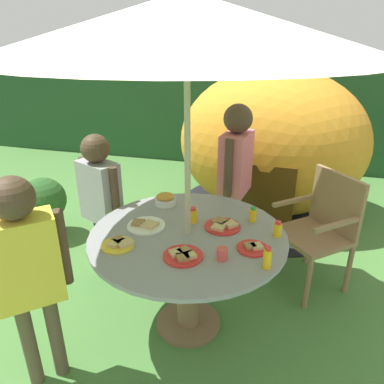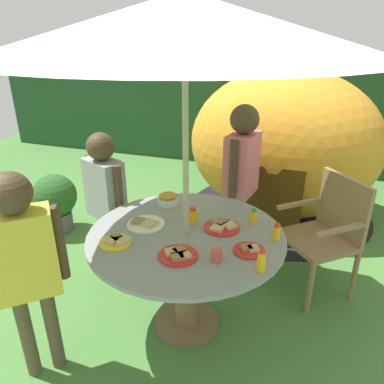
# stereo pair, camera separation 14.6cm
# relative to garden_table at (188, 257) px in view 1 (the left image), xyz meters

# --- Properties ---
(ground_plane) EXTENTS (10.00, 10.00, 0.02)m
(ground_plane) POSITION_rel_garden_table_xyz_m (0.00, 0.00, -0.57)
(ground_plane) COLOR #477A38
(hedge_backdrop) EXTENTS (9.00, 0.70, 1.62)m
(hedge_backdrop) POSITION_rel_garden_table_xyz_m (0.00, 3.80, 0.24)
(hedge_backdrop) COLOR #234C28
(hedge_backdrop) RESTS_ON ground_plane
(garden_table) EXTENTS (1.26, 1.26, 0.75)m
(garden_table) POSITION_rel_garden_table_xyz_m (0.00, 0.00, 0.00)
(garden_table) COLOR brown
(garden_table) RESTS_ON ground_plane
(patio_umbrella) EXTENTS (2.10, 2.10, 2.11)m
(patio_umbrella) POSITION_rel_garden_table_xyz_m (0.00, 0.00, 1.39)
(patio_umbrella) COLOR #B7AD8C
(patio_umbrella) RESTS_ON ground_plane
(wooden_chair) EXTENTS (0.66, 0.67, 0.94)m
(wooden_chair) POSITION_rel_garden_table_xyz_m (0.89, 0.75, -0.03)
(wooden_chair) COLOR #93704C
(wooden_chair) RESTS_ON ground_plane
(dome_tent) EXTENTS (2.11, 2.11, 1.61)m
(dome_tent) POSITION_rel_garden_table_xyz_m (0.41, 2.03, 0.23)
(dome_tent) COLOR orange
(dome_tent) RESTS_ON ground_plane
(potted_plant) EXTENTS (0.44, 0.44, 0.62)m
(potted_plant) POSITION_rel_garden_table_xyz_m (-1.72, 0.86, -0.22)
(potted_plant) COLOR #595960
(potted_plant) RESTS_ON ground_plane
(child_in_pink_shirt) EXTENTS (0.26, 0.47, 1.40)m
(child_in_pink_shirt) POSITION_rel_garden_table_xyz_m (0.16, 0.97, 0.33)
(child_in_pink_shirt) COLOR #3F3F47
(child_in_pink_shirt) RESTS_ON ground_plane
(child_in_grey_shirt) EXTENTS (0.39, 0.30, 1.25)m
(child_in_grey_shirt) POSITION_rel_garden_table_xyz_m (-0.80, 0.37, 0.23)
(child_in_grey_shirt) COLOR navy
(child_in_grey_shirt) RESTS_ON ground_plane
(child_in_yellow_shirt) EXTENTS (0.38, 0.36, 1.30)m
(child_in_yellow_shirt) POSITION_rel_garden_table_xyz_m (-0.71, -0.63, 0.27)
(child_in_yellow_shirt) COLOR brown
(child_in_yellow_shirt) RESTS_ON ground_plane
(snack_bowl) EXTENTS (0.16, 0.16, 0.08)m
(snack_bowl) POSITION_rel_garden_table_xyz_m (-0.27, 0.37, 0.22)
(snack_bowl) COLOR white
(snack_bowl) RESTS_ON garden_table
(plate_back_edge) EXTENTS (0.24, 0.24, 0.03)m
(plate_back_edge) POSITION_rel_garden_table_xyz_m (0.20, 0.13, 0.20)
(plate_back_edge) COLOR red
(plate_back_edge) RESTS_ON garden_table
(plate_near_left) EXTENTS (0.23, 0.23, 0.03)m
(plate_near_left) POSITION_rel_garden_table_xyz_m (0.04, -0.26, 0.20)
(plate_near_left) COLOR red
(plate_near_left) RESTS_ON garden_table
(plate_front_edge) EXTENTS (0.25, 0.25, 0.03)m
(plate_front_edge) POSITION_rel_garden_table_xyz_m (-0.29, 0.02, 0.19)
(plate_front_edge) COLOR white
(plate_front_edge) RESTS_ON garden_table
(plate_mid_right) EXTENTS (0.20, 0.20, 0.03)m
(plate_mid_right) POSITION_rel_garden_table_xyz_m (-0.36, -0.25, 0.20)
(plate_mid_right) COLOR yellow
(plate_mid_right) RESTS_ON garden_table
(plate_far_left) EXTENTS (0.19, 0.19, 0.03)m
(plate_far_left) POSITION_rel_garden_table_xyz_m (0.42, -0.08, 0.19)
(plate_far_left) COLOR red
(plate_far_left) RESTS_ON garden_table
(juice_bottle_near_right) EXTENTS (0.05, 0.05, 0.13)m
(juice_bottle_near_right) POSITION_rel_garden_table_xyz_m (0.51, -0.25, 0.24)
(juice_bottle_near_right) COLOR yellow
(juice_bottle_near_right) RESTS_ON garden_table
(juice_bottle_far_right) EXTENTS (0.05, 0.05, 0.10)m
(juice_bottle_far_right) POSITION_rel_garden_table_xyz_m (0.38, 0.27, 0.23)
(juice_bottle_far_right) COLOR yellow
(juice_bottle_far_right) RESTS_ON garden_table
(juice_bottle_center_front) EXTENTS (0.06, 0.06, 0.11)m
(juice_bottle_center_front) POSITION_rel_garden_table_xyz_m (-0.01, 0.16, 0.23)
(juice_bottle_center_front) COLOR yellow
(juice_bottle_center_front) RESTS_ON garden_table
(juice_bottle_center_back) EXTENTS (0.05, 0.05, 0.11)m
(juice_bottle_center_back) POSITION_rel_garden_table_xyz_m (0.55, 0.11, 0.23)
(juice_bottle_center_back) COLOR yellow
(juice_bottle_center_back) RESTS_ON garden_table
(cup_near) EXTENTS (0.06, 0.06, 0.07)m
(cup_near) POSITION_rel_garden_table_xyz_m (0.26, -0.23, 0.22)
(cup_near) COLOR #E04C47
(cup_near) RESTS_ON garden_table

